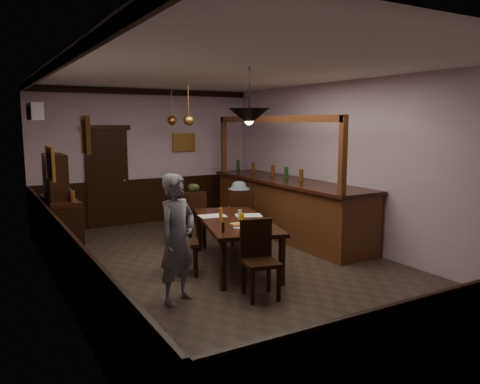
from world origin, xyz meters
TOP-DOWN VIEW (x-y plane):
  - room at (0.00, 0.00)m, footprint 5.01×8.01m
  - dining_table at (0.11, 0.11)m, footprint 1.55×2.39m
  - chair_far_left at (0.01, 1.45)m, footprint 0.60×0.60m
  - chair_far_right at (0.87, 1.21)m, footprint 0.60×0.60m
  - chair_near at (-0.25, -1.16)m, footprint 0.52×0.52m
  - chair_side at (-0.84, 0.18)m, footprint 0.58×0.58m
  - person_standing at (-1.23, -0.81)m, footprint 0.71×0.62m
  - person_seated_left at (0.10, 1.72)m, footprint 0.69×0.63m
  - person_seated_right at (0.96, 1.48)m, footprint 0.84×0.62m
  - newspaper_left at (-0.07, 0.54)m, footprint 0.46×0.35m
  - newspaper_right at (0.46, 0.29)m, footprint 0.50×0.43m
  - napkin at (-0.01, -0.16)m, footprint 0.18×0.18m
  - saucer at (0.27, -0.54)m, footprint 0.15×0.15m
  - coffee_cup at (0.26, -0.49)m, footprint 0.10×0.10m
  - pastry_plate at (-0.09, -0.41)m, footprint 0.22×0.22m
  - pastry_ring_a at (-0.12, -0.36)m, footprint 0.13×0.13m
  - pastry_ring_b at (-0.03, -0.44)m, footprint 0.13×0.13m
  - soda_can at (0.17, -0.01)m, footprint 0.07×0.07m
  - beer_glass at (-0.11, 0.17)m, footprint 0.06×0.06m
  - water_glass at (0.20, 0.11)m, footprint 0.06×0.06m
  - pepper_mill at (-0.44, -0.53)m, footprint 0.04×0.04m
  - sideboard at (-2.21, 1.88)m, footprint 0.47×1.33m
  - bar_counter at (1.99, 1.34)m, footprint 0.99×4.25m
  - door_back at (-0.90, 3.95)m, footprint 0.90×0.06m
  - ac_unit at (-2.38, 2.90)m, footprint 0.20×0.85m
  - picture_left_small at (-2.46, -1.60)m, footprint 0.04×0.28m
  - picture_left_large at (-2.46, 0.80)m, footprint 0.04×0.62m
  - picture_back at (0.90, 3.96)m, footprint 0.55×0.04m
  - pendant_iron at (-0.10, -0.66)m, footprint 0.56×0.56m
  - pendant_brass_mid at (0.10, 1.83)m, footprint 0.20×0.20m
  - pendant_brass_far at (0.30, 3.16)m, footprint 0.20×0.20m

SIDE VIEW (x-z plane):
  - chair_near at x=-0.25m, z-range 0.05..1.06m
  - chair_far_right at x=0.87m, z-range 0.05..1.08m
  - chair_side at x=-0.84m, z-range 0.05..1.08m
  - person_seated_left at x=0.10m, z-range 0.00..1.14m
  - chair_far_left at x=0.01m, z-range 0.05..1.09m
  - person_seated_right at x=0.96m, z-range 0.00..1.15m
  - bar_counter at x=1.99m, z-range -0.59..1.79m
  - dining_table at x=0.11m, z-range 0.31..1.06m
  - sideboard at x=-2.21m, z-range -0.17..1.58m
  - napkin at x=-0.01m, z-range 0.75..0.75m
  - newspaper_left at x=-0.07m, z-range 0.75..0.76m
  - newspaper_right at x=0.46m, z-range 0.75..0.76m
  - saucer at x=0.27m, z-range 0.75..0.76m
  - pastry_plate at x=-0.09m, z-range 0.75..0.76m
  - pastry_ring_a at x=-0.12m, z-range 0.77..0.81m
  - pastry_ring_b at x=-0.03m, z-range 0.77..0.81m
  - coffee_cup at x=0.26m, z-range 0.76..0.84m
  - soda_can at x=0.17m, z-range 0.75..0.87m
  - person_standing at x=-1.23m, z-range 0.00..1.64m
  - pepper_mill at x=-0.44m, z-range 0.75..0.89m
  - water_glass at x=0.20m, z-range 0.75..0.90m
  - beer_glass at x=-0.11m, z-range 0.75..0.95m
  - door_back at x=-0.90m, z-range 0.00..2.10m
  - room at x=0.00m, z-range -0.01..3.01m
  - picture_left_large at x=-2.46m, z-range 1.46..1.94m
  - picture_back at x=0.90m, z-range 1.59..2.01m
  - picture_left_small at x=-2.46m, z-range 1.97..2.33m
  - pendant_brass_mid at x=0.10m, z-range 1.89..2.70m
  - pendant_brass_far at x=0.30m, z-range 1.89..2.70m
  - pendant_iron at x=-0.10m, z-range 1.96..2.72m
  - ac_unit at x=-2.38m, z-range 2.30..2.60m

